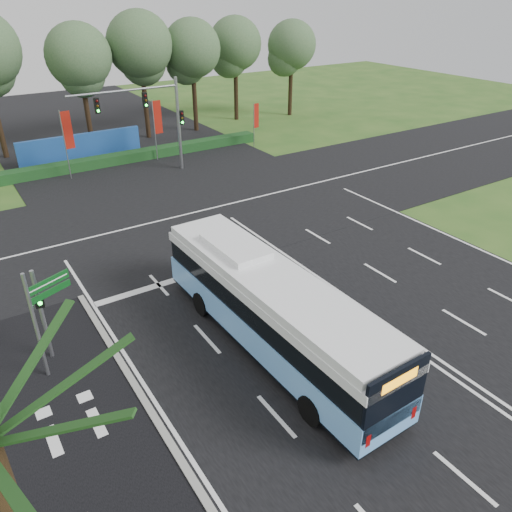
{
  "coord_description": "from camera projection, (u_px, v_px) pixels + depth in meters",
  "views": [
    {
      "loc": [
        -13.81,
        -14.91,
        12.87
      ],
      "look_at": [
        -2.9,
        2.0,
        1.93
      ],
      "focal_mm": 35.0,
      "sensor_mm": 36.0,
      "label": 1
    }
  ],
  "objects": [
    {
      "name": "street_sign",
      "position": [
        42.0,
        310.0,
        17.63
      ],
      "size": [
        1.61,
        0.76,
        4.45
      ],
      "rotation": [
        0.0,
        0.0,
        0.41
      ],
      "color": "gray",
      "rests_on": "ground"
    },
    {
      "name": "hedge",
      "position": [
        139.0,
        155.0,
        41.63
      ],
      "size": [
        22.0,
        1.2,
        0.8
      ],
      "primitive_type": "cube",
      "color": "#153A18",
      "rests_on": "ground"
    },
    {
      "name": "banner_flag_mid",
      "position": [
        157.0,
        121.0,
        40.35
      ],
      "size": [
        0.73,
        0.08,
        4.94
      ],
      "rotation": [
        0.0,
        0.0,
        0.0
      ],
      "color": "gray",
      "rests_on": "ground"
    },
    {
      "name": "bike_path",
      "position": [
        85.0,
        453.0,
        15.55
      ],
      "size": [
        5.0,
        18.0,
        0.06
      ],
      "primitive_type": "cube",
      "color": "black",
      "rests_on": "ground"
    },
    {
      "name": "blue_hoarding",
      "position": [
        81.0,
        147.0,
        41.24
      ],
      "size": [
        10.0,
        0.3,
        2.2
      ],
      "primitive_type": "cube",
      "color": "#1A4791",
      "rests_on": "ground"
    },
    {
      "name": "road_cross",
      "position": [
        210.0,
        209.0,
        32.58
      ],
      "size": [
        120.0,
        14.0,
        0.05
      ],
      "primitive_type": "cube",
      "color": "black",
      "rests_on": "ground"
    },
    {
      "name": "ground",
      "position": [
        330.0,
        293.0,
        23.74
      ],
      "size": [
        120.0,
        120.0,
        0.0
      ],
      "primitive_type": "plane",
      "color": "#29531B",
      "rests_on": "ground"
    },
    {
      "name": "city_bus",
      "position": [
        272.0,
        309.0,
        19.33
      ],
      "size": [
        2.92,
        12.61,
        3.61
      ],
      "rotation": [
        0.0,
        0.0,
        0.02
      ],
      "color": "#6EB4FF",
      "rests_on": "ground"
    },
    {
      "name": "banner_flag_left",
      "position": [
        67.0,
        135.0,
        36.27
      ],
      "size": [
        0.75,
        0.15,
        5.11
      ],
      "rotation": [
        0.0,
        0.0,
        0.13
      ],
      "color": "gray",
      "rests_on": "ground"
    },
    {
      "name": "kerb_strip",
      "position": [
        156.0,
        421.0,
        16.68
      ],
      "size": [
        0.25,
        18.0,
        0.12
      ],
      "primitive_type": "cube",
      "color": "gray",
      "rests_on": "ground"
    },
    {
      "name": "eucalyptus_row",
      "position": [
        74.0,
        50.0,
        41.8
      ],
      "size": [
        47.2,
        7.63,
        12.16
      ],
      "color": "black",
      "rests_on": "ground"
    },
    {
      "name": "banner_flag_right",
      "position": [
        256.0,
        118.0,
        43.87
      ],
      "size": [
        0.58,
        0.14,
        3.94
      ],
      "rotation": [
        0.0,
        0.0,
        0.16
      ],
      "color": "gray",
      "rests_on": "ground"
    },
    {
      "name": "road_main",
      "position": [
        330.0,
        292.0,
        23.73
      ],
      "size": [
        20.0,
        120.0,
        0.04
      ],
      "primitive_type": "cube",
      "color": "black",
      "rests_on": "ground"
    },
    {
      "name": "traffic_light_gantry",
      "position": [
        155.0,
        112.0,
        36.74
      ],
      "size": [
        8.41,
        0.28,
        7.0
      ],
      "color": "gray",
      "rests_on": "ground"
    },
    {
      "name": "pedestrian_signal",
      "position": [
        42.0,
        312.0,
        18.58
      ],
      "size": [
        0.35,
        0.44,
        3.93
      ],
      "rotation": [
        0.0,
        0.0,
        -0.21
      ],
      "color": "gray",
      "rests_on": "ground"
    }
  ]
}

